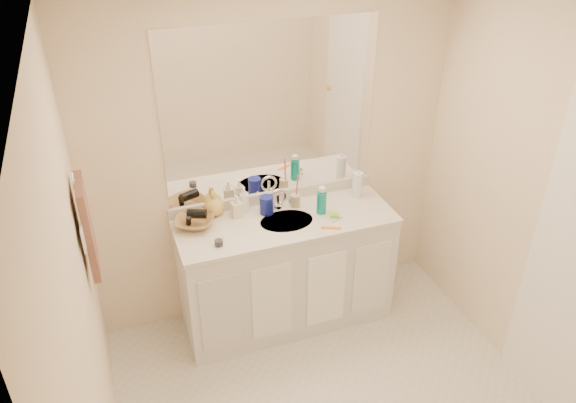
# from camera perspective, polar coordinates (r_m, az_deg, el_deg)

# --- Properties ---
(ceiling) EXTENTS (2.60, 2.60, 0.02)m
(ceiling) POSITION_cam_1_polar(r_m,az_deg,el_deg) (2.37, 8.36, 16.97)
(ceiling) COLOR white
(ceiling) RESTS_ON wall_back
(wall_back) EXTENTS (2.60, 0.02, 2.40)m
(wall_back) POSITION_cam_1_polar(r_m,az_deg,el_deg) (3.92, -1.61, 4.17)
(wall_back) COLOR #FAE4C3
(wall_back) RESTS_ON floor
(wall_left) EXTENTS (0.02, 2.60, 2.40)m
(wall_left) POSITION_cam_1_polar(r_m,az_deg,el_deg) (2.70, -19.79, -12.07)
(wall_left) COLOR #FAE4C3
(wall_left) RESTS_ON floor
(wall_right) EXTENTS (0.02, 2.60, 2.40)m
(wall_right) POSITION_cam_1_polar(r_m,az_deg,el_deg) (3.59, 25.63, -1.82)
(wall_right) COLOR #FAE4C3
(wall_right) RESTS_ON floor
(vanity_cabinet) EXTENTS (1.50, 0.55, 0.85)m
(vanity_cabinet) POSITION_cam_1_polar(r_m,az_deg,el_deg) (4.12, -0.24, -7.17)
(vanity_cabinet) COLOR silver
(vanity_cabinet) RESTS_ON floor
(countertop) EXTENTS (1.52, 0.57, 0.03)m
(countertop) POSITION_cam_1_polar(r_m,az_deg,el_deg) (3.86, -0.25, -2.00)
(countertop) COLOR silver
(countertop) RESTS_ON vanity_cabinet
(backsplash) EXTENTS (1.52, 0.03, 0.08)m
(backsplash) POSITION_cam_1_polar(r_m,az_deg,el_deg) (4.04, -1.49, 0.52)
(backsplash) COLOR silver
(backsplash) RESTS_ON countertop
(sink_basin) EXTENTS (0.37, 0.37, 0.02)m
(sink_basin) POSITION_cam_1_polar(r_m,az_deg,el_deg) (3.84, -0.15, -2.12)
(sink_basin) COLOR beige
(sink_basin) RESTS_ON countertop
(faucet) EXTENTS (0.02, 0.02, 0.11)m
(faucet) POSITION_cam_1_polar(r_m,az_deg,el_deg) (3.95, -1.03, 0.03)
(faucet) COLOR silver
(faucet) RESTS_ON countertop
(mirror) EXTENTS (1.48, 0.01, 1.20)m
(mirror) POSITION_cam_1_polar(r_m,az_deg,el_deg) (3.77, -1.66, 9.03)
(mirror) COLOR white
(mirror) RESTS_ON wall_back
(blue_mug) EXTENTS (0.11, 0.11, 0.13)m
(blue_mug) POSITION_cam_1_polar(r_m,az_deg,el_deg) (3.89, -2.20, -0.35)
(blue_mug) COLOR navy
(blue_mug) RESTS_ON countertop
(tan_cup) EXTENTS (0.08, 0.08, 0.09)m
(tan_cup) POSITION_cam_1_polar(r_m,az_deg,el_deg) (3.98, 0.77, 0.09)
(tan_cup) COLOR tan
(tan_cup) RESTS_ON countertop
(toothbrush) EXTENTS (0.02, 0.04, 0.21)m
(toothbrush) POSITION_cam_1_polar(r_m,az_deg,el_deg) (3.93, 0.91, 1.41)
(toothbrush) COLOR #E13B75
(toothbrush) RESTS_ON tan_cup
(mouthwash_bottle) EXTENTS (0.08, 0.08, 0.16)m
(mouthwash_bottle) POSITION_cam_1_polar(r_m,az_deg,el_deg) (3.89, 3.43, -0.11)
(mouthwash_bottle) COLOR #0B887C
(mouthwash_bottle) RESTS_ON countertop
(clear_pump_bottle) EXTENTS (0.10, 0.10, 0.19)m
(clear_pump_bottle) POSITION_cam_1_polar(r_m,az_deg,el_deg) (4.11, 7.07, 1.70)
(clear_pump_bottle) COLOR white
(clear_pump_bottle) RESTS_ON countertop
(soap_dish) EXTENTS (0.12, 0.11, 0.01)m
(soap_dish) POSITION_cam_1_polar(r_m,az_deg,el_deg) (3.88, 4.72, -1.62)
(soap_dish) COLOR silver
(soap_dish) RESTS_ON countertop
(green_soap) EXTENTS (0.08, 0.06, 0.02)m
(green_soap) POSITION_cam_1_polar(r_m,az_deg,el_deg) (3.87, 4.73, -1.39)
(green_soap) COLOR #7FD433
(green_soap) RESTS_ON soap_dish
(orange_comb) EXTENTS (0.13, 0.08, 0.01)m
(orange_comb) POSITION_cam_1_polar(r_m,az_deg,el_deg) (3.77, 4.42, -2.69)
(orange_comb) COLOR orange
(orange_comb) RESTS_ON countertop
(dark_jar) EXTENTS (0.07, 0.07, 0.04)m
(dark_jar) POSITION_cam_1_polar(r_m,az_deg,el_deg) (3.61, -7.05, -4.19)
(dark_jar) COLOR #2D2C32
(dark_jar) RESTS_ON countertop
(soap_bottle_white) EXTENTS (0.08, 0.08, 0.19)m
(soap_bottle_white) POSITION_cam_1_polar(r_m,az_deg,el_deg) (3.91, -4.48, 0.23)
(soap_bottle_white) COLOR white
(soap_bottle_white) RESTS_ON countertop
(soap_bottle_cream) EXTENTS (0.08, 0.08, 0.16)m
(soap_bottle_cream) POSITION_cam_1_polar(r_m,az_deg,el_deg) (3.86, -5.25, -0.45)
(soap_bottle_cream) COLOR #ECE8C0
(soap_bottle_cream) RESTS_ON countertop
(soap_bottle_yellow) EXTENTS (0.17, 0.17, 0.18)m
(soap_bottle_yellow) POSITION_cam_1_polar(r_m,az_deg,el_deg) (3.90, -7.51, -0.18)
(soap_bottle_yellow) COLOR #D7B953
(soap_bottle_yellow) RESTS_ON countertop
(wicker_basket) EXTENTS (0.34, 0.34, 0.06)m
(wicker_basket) POSITION_cam_1_polar(r_m,az_deg,el_deg) (3.82, -9.46, -2.03)
(wicker_basket) COLOR #9F7540
(wicker_basket) RESTS_ON countertop
(hair_dryer) EXTENTS (0.14, 0.11, 0.06)m
(hair_dryer) POSITION_cam_1_polar(r_m,az_deg,el_deg) (3.79, -9.24, -1.23)
(hair_dryer) COLOR black
(hair_dryer) RESTS_ON wicker_basket
(towel_ring) EXTENTS (0.01, 0.11, 0.11)m
(towel_ring) POSITION_cam_1_polar(r_m,az_deg,el_deg) (3.15, -20.99, 2.08)
(towel_ring) COLOR silver
(towel_ring) RESTS_ON wall_left
(hand_towel) EXTENTS (0.04, 0.32, 0.55)m
(hand_towel) POSITION_cam_1_polar(r_m,az_deg,el_deg) (3.29, -19.69, -2.44)
(hand_towel) COLOR brown
(hand_towel) RESTS_ON towel_ring
(switch_plate) EXTENTS (0.01, 0.08, 0.13)m
(switch_plate) POSITION_cam_1_polar(r_m,az_deg,el_deg) (3.10, -20.08, -3.64)
(switch_plate) COLOR white
(switch_plate) RESTS_ON wall_left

